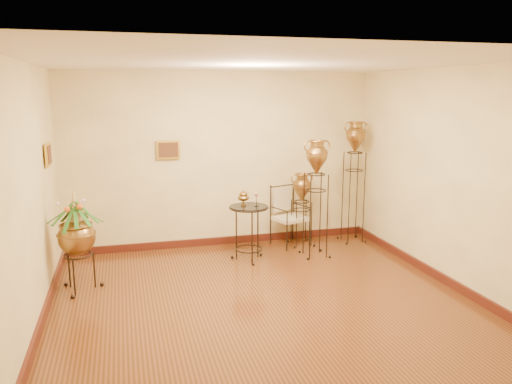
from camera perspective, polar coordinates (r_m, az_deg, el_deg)
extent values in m
plane|color=brown|center=(6.10, 0.95, -12.69)|extent=(5.00, 5.00, 0.00)
cube|color=#471810|center=(8.34, -3.80, -5.55)|extent=(5.00, 0.04, 0.12)
cube|color=#471810|center=(5.95, -23.40, -13.71)|extent=(0.04, 5.00, 0.12)
cube|color=#471810|center=(7.12, 20.76, -9.31)|extent=(0.04, 5.00, 0.12)
cube|color=gold|center=(7.89, -10.00, 4.76)|extent=(0.36, 0.03, 0.29)
cube|color=gold|center=(6.90, -22.67, 3.96)|extent=(0.03, 0.36, 0.29)
cube|color=beige|center=(8.20, 3.92, -3.04)|extent=(0.59, 0.57, 0.05)
cube|color=beige|center=(8.13, 3.95, -1.14)|extent=(0.35, 0.15, 0.38)
cylinder|color=black|center=(7.36, -0.84, -1.69)|extent=(0.57, 0.57, 0.02)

